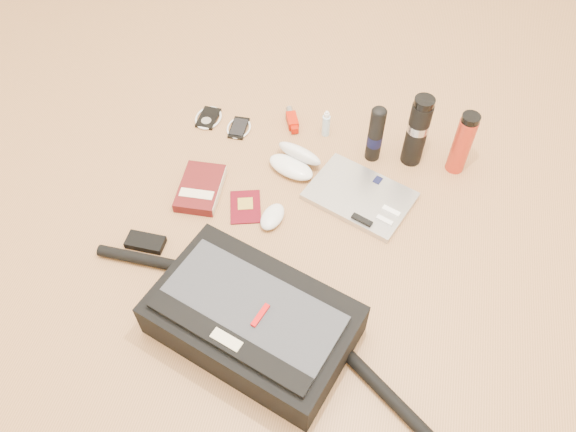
{
  "coord_description": "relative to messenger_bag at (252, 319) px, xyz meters",
  "views": [
    {
      "loc": [
        0.21,
        -0.94,
        1.39
      ],
      "look_at": [
        -0.02,
        0.05,
        0.06
      ],
      "focal_mm": 35.0,
      "sensor_mm": 36.0,
      "label": 1
    }
  ],
  "objects": [
    {
      "name": "ipod",
      "position": [
        -0.38,
        0.76,
        -0.06
      ],
      "size": [
        0.09,
        0.11,
        0.01
      ],
      "rotation": [
        0.0,
        0.0,
        -0.02
      ],
      "color": "black",
      "rests_on": "ground"
    },
    {
      "name": "laptop",
      "position": [
        0.21,
        0.52,
        -0.06
      ],
      "size": [
        0.37,
        0.32,
        0.03
      ],
      "rotation": [
        0.0,
        0.0,
        -0.36
      ],
      "color": "#AFAFB1",
      "rests_on": "ground"
    },
    {
      "name": "phone",
      "position": [
        -0.25,
        0.74,
        -0.06
      ],
      "size": [
        0.09,
        0.11,
        0.01
      ],
      "rotation": [
        0.0,
        0.0,
        0.03
      ],
      "color": "black",
      "rests_on": "ground"
    },
    {
      "name": "thermos_black",
      "position": [
        0.35,
        0.73,
        0.07
      ],
      "size": [
        0.08,
        0.08,
        0.26
      ],
      "rotation": [
        0.0,
        0.0,
        0.11
      ],
      "color": "black",
      "rests_on": "ground"
    },
    {
      "name": "thermos_red",
      "position": [
        0.49,
        0.72,
        0.05
      ],
      "size": [
        0.08,
        0.08,
        0.23
      ],
      "rotation": [
        0.0,
        0.0,
        -0.41
      ],
      "color": "#AD2B1A",
      "rests_on": "ground"
    },
    {
      "name": "messenger_bag",
      "position": [
        0.0,
        0.0,
        0.0
      ],
      "size": [
        1.01,
        0.46,
        0.15
      ],
      "rotation": [
        0.0,
        0.0,
        -0.31
      ],
      "color": "black",
      "rests_on": "ground"
    },
    {
      "name": "ground",
      "position": [
        0.04,
        0.3,
        -0.07
      ],
      "size": [
        4.0,
        4.0,
        0.0
      ],
      "primitive_type": "plane",
      "color": "#A37144",
      "rests_on": "ground"
    },
    {
      "name": "sunglasses_case",
      "position": [
        -0.02,
        0.6,
        -0.03
      ],
      "size": [
        0.2,
        0.18,
        0.09
      ],
      "rotation": [
        0.0,
        0.0,
        -0.36
      ],
      "color": "white",
      "rests_on": "ground"
    },
    {
      "name": "spray_bottle",
      "position": [
        0.05,
        0.78,
        -0.02
      ],
      "size": [
        0.03,
        0.03,
        0.1
      ],
      "rotation": [
        0.0,
        0.0,
        0.15
      ],
      "color": "#AACEE6",
      "rests_on": "ground"
    },
    {
      "name": "mouse",
      "position": [
        -0.04,
        0.37,
        -0.05
      ],
      "size": [
        0.08,
        0.12,
        0.04
      ],
      "rotation": [
        0.0,
        0.0,
        -0.2
      ],
      "color": "silver",
      "rests_on": "ground"
    },
    {
      "name": "passport",
      "position": [
        -0.14,
        0.4,
        -0.06
      ],
      "size": [
        0.13,
        0.15,
        0.01
      ],
      "rotation": [
        0.0,
        0.0,
        0.3
      ],
      "color": "#4E0510",
      "rests_on": "ground"
    },
    {
      "name": "book",
      "position": [
        -0.29,
        0.43,
        -0.05
      ],
      "size": [
        0.14,
        0.2,
        0.04
      ],
      "rotation": [
        0.0,
        0.0,
        0.07
      ],
      "color": "#4A0E10",
      "rests_on": "ground"
    },
    {
      "name": "aerosol_can",
      "position": [
        0.22,
        0.71,
        0.04
      ],
      "size": [
        0.05,
        0.05,
        0.21
      ],
      "rotation": [
        0.0,
        0.0,
        -0.04
      ],
      "color": "black",
      "rests_on": "ground"
    },
    {
      "name": "inhaler",
      "position": [
        -0.08,
        0.81,
        -0.05
      ],
      "size": [
        0.07,
        0.12,
        0.03
      ],
      "rotation": [
        0.0,
        0.0,
        0.41
      ],
      "color": "#A71504",
      "rests_on": "ground"
    }
  ]
}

